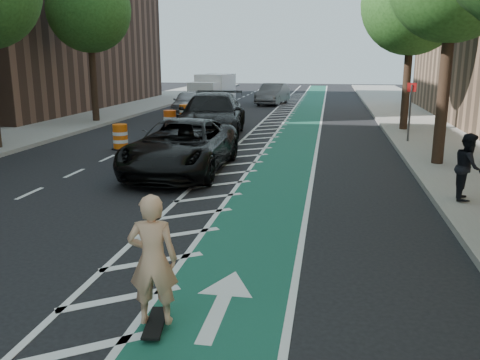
% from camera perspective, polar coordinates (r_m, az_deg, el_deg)
% --- Properties ---
extents(ground, '(120.00, 120.00, 0.00)m').
position_cam_1_polar(ground, '(10.81, -14.86, -5.54)').
color(ground, black).
rests_on(ground, ground).
extents(bike_lane, '(2.00, 90.00, 0.01)m').
position_cam_1_polar(bike_lane, '(19.59, 5.66, 3.41)').
color(bike_lane, '#18543B').
rests_on(bike_lane, ground).
extents(buffer_strip, '(1.40, 90.00, 0.01)m').
position_cam_1_polar(buffer_strip, '(19.76, 1.31, 3.55)').
color(buffer_strip, silver).
rests_on(buffer_strip, ground).
extents(sidewalk_right, '(5.00, 90.00, 0.15)m').
position_cam_1_polar(sidewalk_right, '(20.18, 24.41, 2.74)').
color(sidewalk_right, gray).
rests_on(sidewalk_right, ground).
extents(curb_right, '(0.12, 90.00, 0.16)m').
position_cam_1_polar(curb_right, '(19.70, 17.50, 3.11)').
color(curb_right, gray).
rests_on(curb_right, ground).
extents(curb_left, '(0.12, 90.00, 0.16)m').
position_cam_1_polar(curb_left, '(22.65, -20.66, 4.17)').
color(curb_left, gray).
rests_on(curb_left, ground).
extents(tree_r_d, '(4.20, 4.20, 7.90)m').
position_cam_1_polar(tree_r_d, '(25.57, 18.70, 18.14)').
color(tree_r_d, '#382619').
rests_on(tree_r_d, ground).
extents(tree_l_d, '(4.20, 4.20, 7.90)m').
position_cam_1_polar(tree_l_d, '(28.18, -16.83, 17.79)').
color(tree_l_d, '#382619').
rests_on(tree_l_d, ground).
extents(sign_post, '(0.35, 0.08, 2.47)m').
position_cam_1_polar(sign_post, '(21.57, 18.54, 7.32)').
color(sign_post, '#4C4C4C').
rests_on(sign_post, ground).
extents(skateboard, '(0.36, 0.84, 0.11)m').
position_cam_1_polar(skateboard, '(6.97, -9.46, -15.55)').
color(skateboard, black).
rests_on(skateboard, ground).
extents(skateboarder, '(0.69, 0.51, 1.73)m').
position_cam_1_polar(skateboarder, '(6.59, -9.76, -8.82)').
color(skateboarder, tan).
rests_on(skateboarder, skateboard).
extents(suv_near, '(2.69, 5.78, 1.60)m').
position_cam_1_polar(suv_near, '(15.70, -6.56, 3.78)').
color(suv_near, black).
rests_on(suv_near, ground).
extents(suv_far, '(3.34, 6.84, 1.92)m').
position_cam_1_polar(suv_far, '(22.59, -3.19, 7.25)').
color(suv_far, black).
rests_on(suv_far, ground).
extents(car_silver, '(2.17, 4.45, 1.46)m').
position_cam_1_polar(car_silver, '(32.16, -5.79, 8.70)').
color(car_silver, '#959499').
rests_on(car_silver, ground).
extents(car_grey, '(2.27, 4.88, 1.55)m').
position_cam_1_polar(car_grey, '(38.61, 3.72, 9.62)').
color(car_grey, '#5A5B5F').
rests_on(car_grey, ground).
extents(pedestrian, '(0.72, 0.86, 1.60)m').
position_cam_1_polar(pedestrian, '(13.13, 24.22, 1.37)').
color(pedestrian, black).
rests_on(pedestrian, sidewalk_right).
extents(box_truck, '(2.90, 5.34, 2.12)m').
position_cam_1_polar(box_truck, '(41.23, -3.07, 10.17)').
color(box_truck, white).
rests_on(box_truck, ground).
extents(barrel_a, '(0.71, 0.71, 0.97)m').
position_cam_1_polar(barrel_a, '(20.09, -13.28, 4.67)').
color(barrel_a, '#E65D0C').
rests_on(barrel_a, ground).
extents(barrel_b, '(0.75, 0.75, 1.02)m').
position_cam_1_polar(barrel_b, '(24.40, -7.86, 6.50)').
color(barrel_b, '#E8500C').
rests_on(barrel_b, ground).
extents(barrel_c, '(0.72, 0.72, 0.98)m').
position_cam_1_polar(barrel_c, '(27.73, -6.21, 7.35)').
color(barrel_c, '#FF660D').
rests_on(barrel_c, ground).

